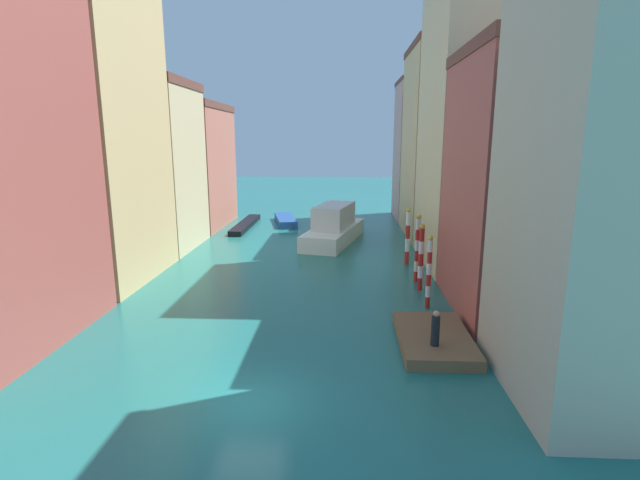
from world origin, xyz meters
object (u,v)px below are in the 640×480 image
vaporetto_white (334,227)px  motorboat_0 (285,220)px  waterfront_dock (434,339)px  person_on_dock (435,329)px  mooring_pole_0 (429,271)px  gondola_black (246,224)px  mooring_pole_1 (421,257)px  mooring_pole_2 (417,248)px  mooring_pole_3 (419,244)px  mooring_pole_4 (408,236)px

vaporetto_white → motorboat_0: size_ratio=1.55×
waterfront_dock → person_on_dock: 1.63m
person_on_dock → mooring_pole_0: mooring_pole_0 is taller
waterfront_dock → gondola_black: bearing=117.1°
mooring_pole_1 → mooring_pole_2: mooring_pole_2 is taller
gondola_black → motorboat_0: size_ratio=1.47×
mooring_pole_0 → mooring_pole_3: 6.73m
mooring_pole_4 → vaporetto_white: 9.41m
mooring_pole_0 → mooring_pole_3: size_ratio=0.97×
waterfront_dock → mooring_pole_1: (0.58, 7.85, 1.86)m
mooring_pole_0 → gondola_black: bearing=122.5°
waterfront_dock → mooring_pole_2: mooring_pole_2 is taller
mooring_pole_1 → gondola_black: mooring_pole_1 is taller
mooring_pole_0 → mooring_pole_1: mooring_pole_1 is taller
waterfront_dock → vaporetto_white: size_ratio=0.49×
waterfront_dock → gondola_black: 31.83m
vaporetto_white → gondola_black: bearing=144.1°
mooring_pole_2 → gondola_black: mooring_pole_2 is taller
mooring_pole_4 → mooring_pole_3: bearing=-80.4°
vaporetto_white → motorboat_0: (-5.54, 9.16, -0.97)m
mooring_pole_2 → mooring_pole_3: bearing=77.9°
waterfront_dock → mooring_pole_4: mooring_pole_4 is taller
waterfront_dock → vaporetto_white: 22.05m
mooring_pole_1 → mooring_pole_2: (0.00, 1.70, 0.12)m
waterfront_dock → gondola_black: (-14.50, 28.34, 0.00)m
waterfront_dock → mooring_pole_3: mooring_pole_3 is taller
mooring_pole_4 → gondola_black: (-15.07, 14.42, -1.90)m
gondola_black → vaporetto_white: bearing=-35.9°
mooring_pole_3 → mooring_pole_4: size_ratio=0.99×
gondola_black → mooring_pole_1: bearing=-53.6°
mooring_pole_1 → motorboat_0: bearing=116.0°
person_on_dock → gondola_black: size_ratio=0.15×
mooring_pole_0 → mooring_pole_1: 3.13m
mooring_pole_2 → vaporetto_white: bearing=115.1°
mooring_pole_3 → vaporetto_white: bearing=120.8°
mooring_pole_2 → motorboat_0: (-11.12, 21.06, -1.87)m
mooring_pole_4 → gondola_black: 20.94m
mooring_pole_2 → vaporetto_white: 13.18m
mooring_pole_1 → vaporetto_white: 14.72m
mooring_pole_1 → motorboat_0: (-11.11, 22.76, -1.75)m
vaporetto_white → mooring_pole_4: bearing=-53.6°
mooring_pole_1 → gondola_black: size_ratio=0.39×
mooring_pole_2 → mooring_pole_3: (0.41, 1.89, -0.10)m
vaporetto_white → gondola_black: size_ratio=1.06×
vaporetto_white → gondola_black: vaporetto_white is taller
person_on_dock → gondola_black: (-14.28, 29.62, -0.98)m
mooring_pole_3 → mooring_pole_4: (-0.42, 2.48, 0.03)m
mooring_pole_3 → gondola_black: 23.00m
person_on_dock → vaporetto_white: size_ratio=0.14×
mooring_pole_3 → mooring_pole_0: bearing=-94.0°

